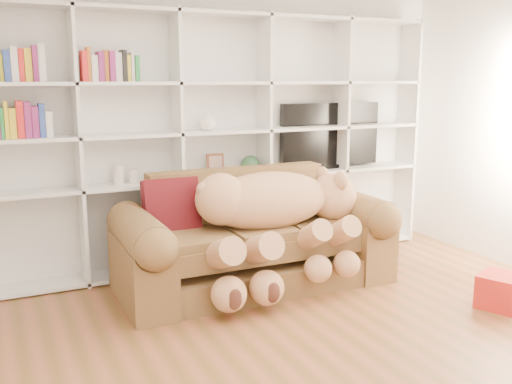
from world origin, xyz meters
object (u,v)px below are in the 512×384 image
teddy_bear (275,213)px  tv (330,136)px  gift_box (501,291)px  sofa (253,243)px

teddy_bear → tv: size_ratio=1.45×
gift_box → tv: bearing=99.7°
sofa → gift_box: (1.56, -1.31, -0.24)m
teddy_bear → tv: 1.53m
gift_box → tv: size_ratio=0.29×
sofa → tv: tv is taller
sofa → teddy_bear: (0.11, -0.20, 0.30)m
teddy_bear → gift_box: size_ratio=5.03×
gift_box → tv: tv is taller
sofa → gift_box: size_ratio=7.11×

